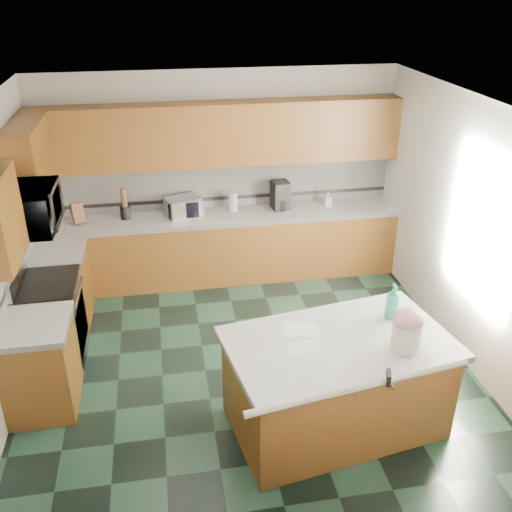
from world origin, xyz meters
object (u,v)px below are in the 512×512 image
object	(u,v)px
island_top	(340,344)
soap_bottle_island	(393,301)
toaster_oven	(183,207)
island_base	(336,386)
treat_jar	(406,336)
knife_block	(78,213)
coffee_maker	(280,195)

from	to	relation	value
island_top	soap_bottle_island	size ratio (longest dim) A/B	5.59
island_top	soap_bottle_island	bearing A→B (deg)	16.20
island_top	toaster_oven	size ratio (longest dim) A/B	4.53
island_base	treat_jar	world-z (taller)	treat_jar
knife_block	island_base	bearing A→B (deg)	-73.33
island_base	knife_block	distance (m)	3.95
island_top	coffee_maker	distance (m)	3.07
treat_jar	knife_block	bearing A→B (deg)	110.40
treat_jar	toaster_oven	bearing A→B (deg)	94.97
treat_jar	coffee_maker	bearing A→B (deg)	74.33
island_top	toaster_oven	distance (m)	3.24
island_base	soap_bottle_island	world-z (taller)	soap_bottle_island
soap_bottle_island	coffee_maker	bearing A→B (deg)	100.13
island_base	soap_bottle_island	xyz separation A→B (m)	(0.57, 0.27, 0.66)
island_top	knife_block	world-z (taller)	knife_block
island_top	knife_block	size ratio (longest dim) A/B	7.59
island_top	treat_jar	bearing A→B (deg)	-30.51
toaster_oven	island_base	bearing A→B (deg)	-90.28
island_top	knife_block	xyz separation A→B (m)	(-2.46, 3.03, 0.16)
toaster_oven	treat_jar	bearing A→B (deg)	-83.93
soap_bottle_island	toaster_oven	world-z (taller)	soap_bottle_island
knife_block	toaster_oven	distance (m)	1.31
island_base	toaster_oven	distance (m)	3.30
knife_block	toaster_oven	bearing A→B (deg)	-22.42
island_base	knife_block	bearing A→B (deg)	119.65
knife_block	island_top	bearing A→B (deg)	-73.33
island_base	knife_block	xyz separation A→B (m)	(-2.46, 3.03, 0.62)
island_top	soap_bottle_island	world-z (taller)	soap_bottle_island
treat_jar	coffee_maker	distance (m)	3.27
coffee_maker	soap_bottle_island	bearing A→B (deg)	-87.63
knife_block	coffee_maker	bearing A→B (deg)	-21.76
island_base	treat_jar	xyz separation A→B (m)	(0.50, -0.19, 0.62)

